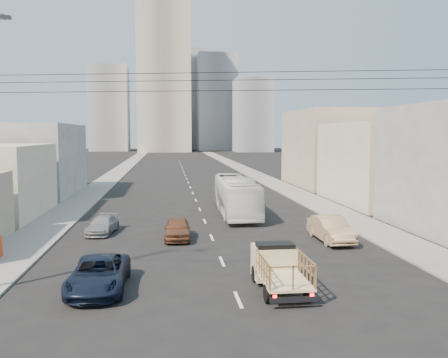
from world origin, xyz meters
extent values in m
plane|color=black|center=(0.00, 0.00, 0.00)|extent=(420.00, 420.00, 0.00)
cube|color=slate|center=(-11.75, 70.00, 0.06)|extent=(3.50, 180.00, 0.12)
cube|color=slate|center=(11.75, 70.00, 0.06)|extent=(3.50, 180.00, 0.12)
cube|color=silver|center=(0.00, 2.00, 0.01)|extent=(0.15, 2.00, 0.01)
cube|color=silver|center=(0.00, 8.00, 0.01)|extent=(0.15, 2.00, 0.01)
cube|color=silver|center=(0.00, 14.00, 0.01)|extent=(0.15, 2.00, 0.01)
cube|color=silver|center=(0.00, 20.00, 0.01)|extent=(0.15, 2.00, 0.01)
cube|color=silver|center=(0.00, 26.00, 0.01)|extent=(0.15, 2.00, 0.01)
cube|color=silver|center=(0.00, 32.00, 0.01)|extent=(0.15, 2.00, 0.01)
cube|color=silver|center=(0.00, 38.00, 0.01)|extent=(0.15, 2.00, 0.01)
cube|color=silver|center=(0.00, 44.00, 0.01)|extent=(0.15, 2.00, 0.01)
cube|color=silver|center=(0.00, 50.00, 0.01)|extent=(0.15, 2.00, 0.01)
cube|color=silver|center=(0.00, 56.00, 0.01)|extent=(0.15, 2.00, 0.01)
cube|color=silver|center=(0.00, 62.00, 0.01)|extent=(0.15, 2.00, 0.01)
cube|color=silver|center=(0.00, 68.00, 0.01)|extent=(0.15, 2.00, 0.01)
cube|color=silver|center=(0.00, 74.00, 0.01)|extent=(0.15, 2.00, 0.01)
cube|color=silver|center=(0.00, 80.00, 0.01)|extent=(0.15, 2.00, 0.01)
cube|color=silver|center=(0.00, 86.00, 0.01)|extent=(0.15, 2.00, 0.01)
cube|color=silver|center=(0.00, 92.00, 0.01)|extent=(0.15, 2.00, 0.01)
cube|color=silver|center=(0.00, 98.00, 0.01)|extent=(0.15, 2.00, 0.01)
cube|color=silver|center=(0.00, 104.00, 0.01)|extent=(0.15, 2.00, 0.01)
cube|color=beige|center=(2.00, 2.21, 0.70)|extent=(1.90, 3.00, 0.12)
cube|color=beige|center=(2.00, 4.21, 0.95)|extent=(1.90, 1.60, 1.50)
cube|color=black|center=(2.00, 3.96, 1.55)|extent=(1.70, 0.90, 0.70)
cube|color=#2D2D33|center=(2.00, 0.66, 0.40)|extent=(1.90, 0.12, 0.22)
cube|color=#FF0C0C|center=(1.25, 0.66, 0.55)|extent=(0.15, 0.05, 0.12)
cube|color=#FF0C0C|center=(2.75, 0.66, 0.55)|extent=(0.15, 0.05, 0.12)
cylinder|color=black|center=(1.15, 4.31, 0.38)|extent=(0.25, 0.76, 0.76)
cylinder|color=black|center=(2.85, 4.31, 0.38)|extent=(0.25, 0.76, 0.76)
cylinder|color=black|center=(1.15, 1.51, 0.38)|extent=(0.25, 0.76, 0.76)
cylinder|color=black|center=(2.85, 1.51, 0.38)|extent=(0.25, 0.76, 0.76)
imported|color=black|center=(-5.96, 3.96, 0.72)|extent=(2.47, 5.24, 1.45)
imported|color=white|center=(2.93, 22.74, 1.64)|extent=(2.97, 11.81, 3.27)
imported|color=brown|center=(-2.29, 13.82, 0.71)|extent=(1.78, 4.21, 1.42)
imported|color=tan|center=(7.53, 12.03, 0.80)|extent=(1.82, 4.90, 1.60)
imported|color=gray|center=(-7.43, 16.22, 0.58)|extent=(2.19, 4.21, 1.17)
cube|color=#2D2D33|center=(-9.50, 4.00, 11.70)|extent=(0.50, 0.25, 0.15)
cylinder|color=black|center=(0.00, 1.50, 9.30)|extent=(23.01, 5.02, 0.02)
cylinder|color=black|center=(0.00, 1.50, 9.00)|extent=(23.01, 5.02, 0.02)
cylinder|color=black|center=(0.00, 1.50, 8.60)|extent=(23.01, 5.02, 0.02)
cube|color=#BEB899|center=(19.50, 28.00, 4.00)|extent=(11.00, 14.00, 8.00)
cube|color=tan|center=(20.00, 44.00, 5.00)|extent=(12.00, 16.00, 10.00)
cube|color=gray|center=(-19.50, 39.00, 4.00)|extent=(12.00, 16.00, 8.00)
cube|color=gray|center=(-4.00, 170.00, 30.00)|extent=(20.00, 20.00, 60.00)
cube|color=gray|center=(18.00, 185.00, 20.00)|extent=(16.00, 16.00, 40.00)
cube|color=gray|center=(-26.00, 180.00, 17.00)|extent=(15.00, 15.00, 34.00)
cube|color=gray|center=(6.00, 200.00, 22.00)|extent=(18.00, 18.00, 44.00)
cube|color=gray|center=(30.00, 165.00, 14.00)|extent=(14.00, 14.00, 28.00)
camera|label=1|loc=(-2.86, -17.02, 6.91)|focal=38.00mm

